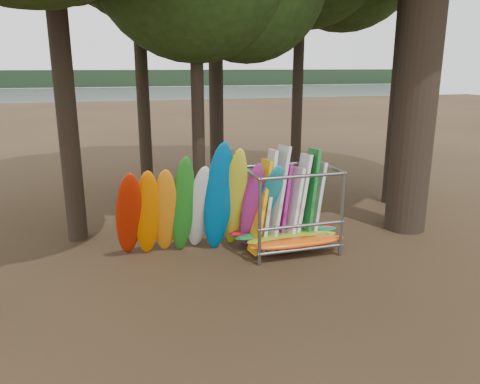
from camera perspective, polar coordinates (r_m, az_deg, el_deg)
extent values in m
plane|color=#47331E|center=(12.61, 3.79, -7.73)|extent=(120.00, 120.00, 0.00)
plane|color=gray|center=(71.16, -13.57, 10.76)|extent=(160.00, 160.00, 0.00)
cube|color=black|center=(120.98, -15.14, 13.23)|extent=(160.00, 4.00, 4.00)
cylinder|color=black|center=(13.79, -21.34, 18.83)|extent=(0.55, 0.55, 12.03)
cylinder|color=black|center=(17.32, -12.17, 18.93)|extent=(0.45, 0.45, 12.28)
cylinder|color=black|center=(19.34, -3.04, 19.52)|extent=(0.58, 0.58, 12.77)
cylinder|color=black|center=(18.58, 7.21, 17.83)|extent=(0.41, 0.41, 11.61)
cylinder|color=black|center=(14.25, -5.27, 14.14)|extent=(0.39, 0.39, 9.32)
cylinder|color=black|center=(17.73, 19.54, 20.49)|extent=(0.54, 0.54, 13.60)
ellipsoid|color=#AF1B05|center=(11.96, -13.41, -2.87)|extent=(0.75, 1.89, 2.72)
ellipsoid|color=#E16700|center=(12.04, -11.24, -2.69)|extent=(0.65, 1.46, 2.65)
ellipsoid|color=orange|center=(12.16, -9.12, -2.45)|extent=(0.68, 1.45, 2.63)
ellipsoid|color=#1E6F1D|center=(12.13, -6.97, -1.70)|extent=(0.67, 1.33, 2.91)
ellipsoid|color=silver|center=(12.37, -4.95, -2.01)|extent=(0.75, 1.49, 2.64)
ellipsoid|color=#005595|center=(12.13, -2.60, -0.81)|extent=(0.84, 1.27, 3.20)
ellipsoid|color=gold|center=(12.34, -0.61, -0.90)|extent=(0.75, 1.64, 3.08)
ellipsoid|color=#8B2071|center=(12.46, 1.51, -1.79)|extent=(0.68, 1.05, 2.60)
ellipsoid|color=teal|center=(12.65, 3.42, -1.63)|extent=(0.65, 1.66, 2.63)
ellipsoid|color=#F8560D|center=(12.40, 7.05, -6.12)|extent=(2.69, 0.55, 0.24)
ellipsoid|color=#9DA415|center=(12.71, 6.41, -5.57)|extent=(2.60, 0.55, 0.24)
ellipsoid|color=#186F31|center=(13.03, 5.76, -5.02)|extent=(3.05, 0.55, 0.24)
ellipsoid|color=red|center=(13.33, 5.19, -4.53)|extent=(3.20, 0.55, 0.24)
cube|color=#FFAA0D|center=(12.40, 2.44, -1.85)|extent=(0.58, 0.79, 2.55)
cube|color=silver|center=(12.56, 3.29, -1.11)|extent=(0.51, 0.78, 2.79)
cube|color=silver|center=(12.52, 4.49, -0.88)|extent=(0.66, 0.85, 2.89)
cube|color=#9B197B|center=(12.87, 5.12, -1.70)|extent=(0.44, 0.77, 2.38)
cube|color=white|center=(12.81, 6.41, -2.03)|extent=(0.54, 0.79, 2.28)
cube|color=white|center=(12.95, 7.21, -1.08)|extent=(0.55, 0.78, 2.62)
cube|color=#186F2C|center=(12.93, 8.38, -0.83)|extent=(0.49, 0.81, 2.76)
cube|color=silver|center=(13.20, 9.04, -1.41)|extent=(0.52, 0.80, 2.37)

